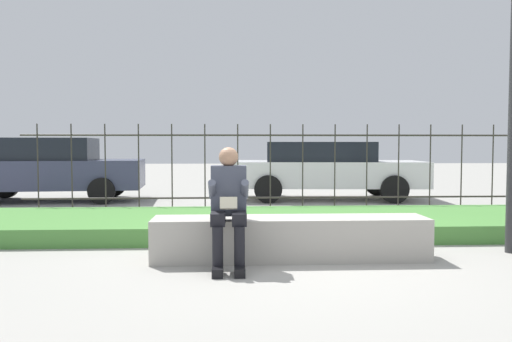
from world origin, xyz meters
TOP-DOWN VIEW (x-y plane):
  - ground_plane at (0.00, 0.00)m, footprint 60.00×60.00m
  - stone_bench at (-0.05, 0.00)m, footprint 3.12×0.57m
  - person_seated_reader at (-0.74, -0.32)m, footprint 0.42×0.73m
  - grass_berm at (0.00, 1.86)m, footprint 10.99×2.31m
  - iron_fence at (-0.00, 3.52)m, footprint 8.99×0.03m
  - car_parked_left at (-4.98, 6.23)m, footprint 4.30×2.08m
  - car_parked_center at (1.54, 6.33)m, footprint 4.68×2.15m

SIDE VIEW (x-z plane):
  - ground_plane at x=0.00m, z-range 0.00..0.00m
  - grass_berm at x=0.00m, z-range 0.00..0.24m
  - stone_bench at x=-0.05m, z-range -0.03..0.46m
  - person_seated_reader at x=-0.74m, z-range 0.07..1.35m
  - car_parked_center at x=1.54m, z-range 0.05..1.43m
  - car_parked_left at x=-4.98m, z-range 0.03..1.50m
  - iron_fence at x=0.00m, z-range 0.04..1.73m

